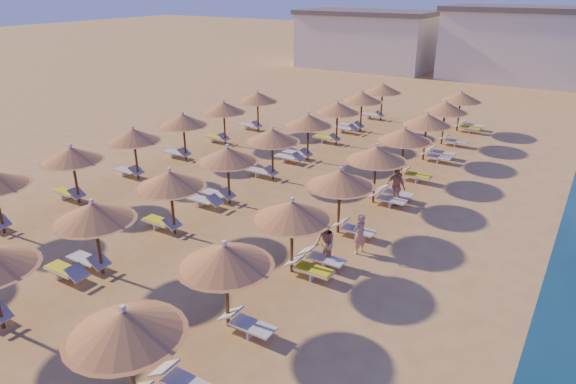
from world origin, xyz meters
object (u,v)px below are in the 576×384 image
Objects in this scene: parasol_row_east at (340,179)px; beachgoer_c at (396,186)px; beachgoer_a at (360,234)px; parasol_row_west at (227,156)px; beachgoer_b at (325,243)px.

parasol_row_east is 22.49× the size of beachgoer_c.
parasol_row_west is at bearing -80.12° from beachgoer_a.
parasol_row_west is 24.61× the size of beachgoer_a.
beachgoer_a is at bearing -64.19° from beachgoer_c.
beachgoer_b is at bearing -6.19° from beachgoer_a.
beachgoer_c is (6.53, 3.99, -1.45)m from parasol_row_west.
beachgoer_c is (0.93, 3.99, -1.45)m from parasol_row_east.
beachgoer_b is (0.75, -2.62, -1.45)m from parasol_row_east.
beachgoer_b is at bearing -22.38° from parasol_row_west.
beachgoer_c is at bearing 129.50° from beachgoer_b.
parasol_row_east is 2.40m from beachgoer_a.
parasol_row_east is 4.34m from beachgoer_c.
parasol_row_west reaches higher than beachgoer_c.
beachgoer_b reaches higher than beachgoer_c.
parasol_row_east is at bearing -83.13° from beachgoer_c.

